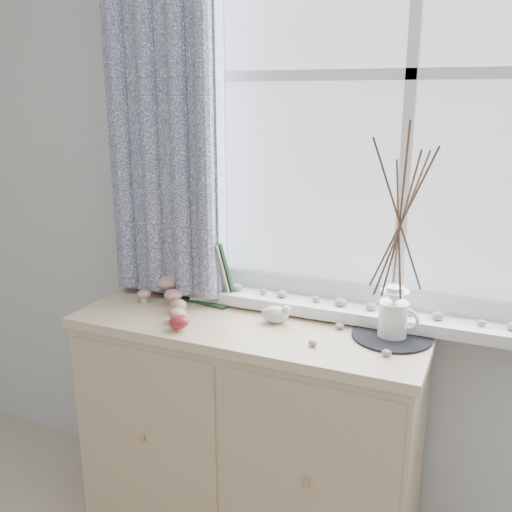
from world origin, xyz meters
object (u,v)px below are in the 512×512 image
Objects in this scene: sideboard at (248,432)px; twig_pitcher at (400,216)px; toadstool_cluster at (167,287)px; botanical_book at (193,269)px.

twig_pitcher reaches higher than sideboard.
botanical_book is at bearing 20.32° from toadstool_cluster.
toadstool_cluster is (-0.09, -0.03, -0.07)m from botanical_book.
botanical_book is (-0.27, 0.11, 0.55)m from sideboard.
toadstool_cluster is 0.90m from twig_pitcher.
twig_pitcher is (0.47, 0.07, 0.82)m from sideboard.
botanical_book is 0.52× the size of twig_pitcher.
toadstool_cluster is at bearing -150.02° from botanical_book.
botanical_book is at bearing 157.40° from sideboard.
twig_pitcher is at bearing 6.09° from botanical_book.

